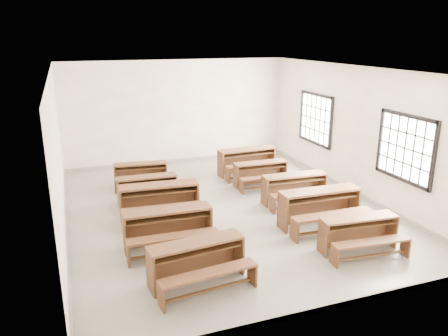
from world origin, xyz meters
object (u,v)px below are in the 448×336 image
object	(u,v)px
desk_set_4	(141,173)
desk_set_9	(247,160)
desk_set_0	(198,259)
desk_set_2	(160,199)
desk_set_7	(295,186)
desk_set_3	(148,187)
desk_set_1	(168,226)
desk_set_5	(359,231)
desk_set_6	(321,205)
desk_set_8	(261,172)

from	to	relation	value
desk_set_4	desk_set_9	bearing A→B (deg)	6.31
desk_set_0	desk_set_2	bearing A→B (deg)	84.19
desk_set_7	desk_set_9	xyz separation A→B (m)	(-0.19, 2.49, 0.03)
desk_set_4	desk_set_3	bearing A→B (deg)	-85.59
desk_set_1	desk_set_5	bearing A→B (deg)	-20.20
desk_set_9	desk_set_1	bearing A→B (deg)	-133.84
desk_set_0	desk_set_7	xyz separation A→B (m)	(3.23, 2.63, -0.00)
desk_set_0	desk_set_6	distance (m)	3.34
desk_set_0	desk_set_1	bearing A→B (deg)	90.10
desk_set_3	desk_set_6	bearing A→B (deg)	-37.77
desk_set_6	desk_set_1	bearing A→B (deg)	178.77
desk_set_2	desk_set_8	xyz separation A→B (m)	(3.02, 1.25, -0.08)
desk_set_3	desk_set_6	size ratio (longest dim) A/B	0.82
desk_set_8	desk_set_9	distance (m)	1.05
desk_set_7	desk_set_8	xyz separation A→B (m)	(-0.25, 1.43, -0.04)
desk_set_0	desk_set_1	xyz separation A→B (m)	(-0.16, 1.40, 0.02)
desk_set_3	desk_set_7	distance (m)	3.57
desk_set_6	desk_set_7	world-z (taller)	desk_set_6
desk_set_6	desk_set_8	xyz separation A→B (m)	(-0.10, 2.80, -0.08)
desk_set_4	desk_set_5	distance (m)	6.03
desk_set_1	desk_set_6	world-z (taller)	desk_set_6
desk_set_6	desk_set_4	bearing A→B (deg)	130.20
desk_set_2	desk_set_8	bearing A→B (deg)	26.42
desk_set_0	desk_set_8	xyz separation A→B (m)	(2.99, 4.07, -0.04)
desk_set_2	desk_set_3	xyz separation A→B (m)	(-0.07, 1.08, -0.08)
desk_set_1	desk_set_6	xyz separation A→B (m)	(3.25, -0.14, 0.02)
desk_set_1	desk_set_5	world-z (taller)	desk_set_1
desk_set_5	desk_set_9	world-z (taller)	desk_set_9
desk_set_1	desk_set_2	xyz separation A→B (m)	(0.13, 1.41, 0.01)
desk_set_3	desk_set_7	xyz separation A→B (m)	(3.33, -1.26, 0.04)
desk_set_0	desk_set_2	world-z (taller)	desk_set_2
desk_set_2	desk_set_4	bearing A→B (deg)	94.42
desk_set_5	desk_set_9	size ratio (longest dim) A/B	0.89
desk_set_4	desk_set_7	world-z (taller)	desk_set_7
desk_set_2	desk_set_7	world-z (taller)	desk_set_2
desk_set_0	desk_set_4	world-z (taller)	desk_set_0
desk_set_3	desk_set_9	world-z (taller)	desk_set_9
desk_set_1	desk_set_2	distance (m)	1.42
desk_set_8	desk_set_0	bearing A→B (deg)	-124.40
desk_set_5	desk_set_7	distance (m)	2.59
desk_set_0	desk_set_9	distance (m)	5.95
desk_set_9	desk_set_4	bearing A→B (deg)	176.43
desk_set_9	desk_set_7	bearing A→B (deg)	-88.63
desk_set_4	desk_set_8	world-z (taller)	desk_set_8
desk_set_0	desk_set_3	xyz separation A→B (m)	(-0.10, 3.89, -0.04)
desk_set_4	desk_set_8	xyz separation A→B (m)	(3.04, -1.08, 0.01)
desk_set_2	desk_set_0	bearing A→B (deg)	-85.50
desk_set_2	desk_set_3	distance (m)	1.08
desk_set_0	desk_set_2	size ratio (longest dim) A/B	0.94
desk_set_4	desk_set_6	xyz separation A→B (m)	(3.14, -3.88, 0.10)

